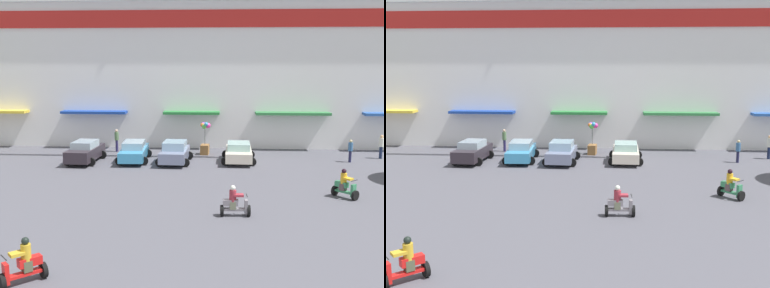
# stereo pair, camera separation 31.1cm
# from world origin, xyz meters

# --- Properties ---
(ground_plane) EXTENTS (128.00, 128.00, 0.00)m
(ground_plane) POSITION_xyz_m (0.00, 13.00, 0.00)
(ground_plane) COLOR #4E4D56
(colonial_building) EXTENTS (39.82, 17.76, 21.50)m
(colonial_building) POSITION_xyz_m (0.00, 36.46, 9.45)
(colonial_building) COLOR white
(colonial_building) RESTS_ON ground
(parked_car_0) EXTENTS (2.39, 4.17, 1.52)m
(parked_car_0) POSITION_xyz_m (-7.05, 24.02, 0.77)
(parked_car_0) COLOR #2D252C
(parked_car_0) RESTS_ON ground
(parked_car_1) EXTENTS (2.43, 4.46, 1.45)m
(parked_car_1) POSITION_xyz_m (-3.69, 24.57, 0.73)
(parked_car_1) COLOR #398DBE
(parked_car_1) RESTS_ON ground
(parked_car_2) EXTENTS (2.43, 4.00, 1.54)m
(parked_car_2) POSITION_xyz_m (-0.74, 24.16, 0.77)
(parked_car_2) COLOR slate
(parked_car_2) RESTS_ON ground
(parked_car_3) EXTENTS (2.45, 4.06, 1.40)m
(parked_car_3) POSITION_xyz_m (3.70, 24.74, 0.71)
(parked_car_3) COLOR beige
(parked_car_3) RESTS_ON ground
(scooter_rider_0) EXTENTS (1.29, 1.36, 1.53)m
(scooter_rider_0) POSITION_xyz_m (8.92, 16.25, 0.63)
(scooter_rider_0) COLOR black
(scooter_rider_0) RESTS_ON ground
(scooter_rider_2) EXTENTS (1.39, 0.58, 1.46)m
(scooter_rider_2) POSITION_xyz_m (3.14, 12.91, 0.59)
(scooter_rider_2) COLOR black
(scooter_rider_2) RESTS_ON ground
(scooter_rider_4) EXTENTS (1.43, 1.39, 1.52)m
(scooter_rider_4) POSITION_xyz_m (-3.75, 5.80, 0.63)
(scooter_rider_4) COLOR black
(scooter_rider_4) RESTS_ON ground
(pedestrian_0) EXTENTS (0.44, 0.44, 1.61)m
(pedestrian_0) POSITION_xyz_m (11.54, 25.20, 0.92)
(pedestrian_0) COLOR #1F1F3F
(pedestrian_0) RESTS_ON ground
(pedestrian_1) EXTENTS (0.35, 0.35, 1.77)m
(pedestrian_1) POSITION_xyz_m (-5.72, 28.09, 1.03)
(pedestrian_1) COLOR #272450
(pedestrian_1) RESTS_ON ground
(pedestrian_2) EXTENTS (0.41, 0.41, 1.75)m
(pedestrian_2) POSITION_xyz_m (14.12, 26.64, 1.00)
(pedestrian_2) COLOR #182241
(pedestrian_2) RESTS_ON ground
(balloon_vendor_cart) EXTENTS (0.79, 0.96, 2.51)m
(balloon_vendor_cart) POSITION_xyz_m (1.24, 27.45, 1.09)
(balloon_vendor_cart) COLOR olive
(balloon_vendor_cart) RESTS_ON ground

